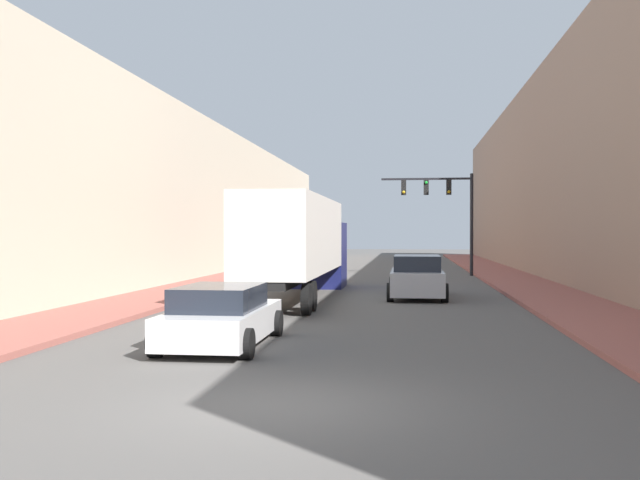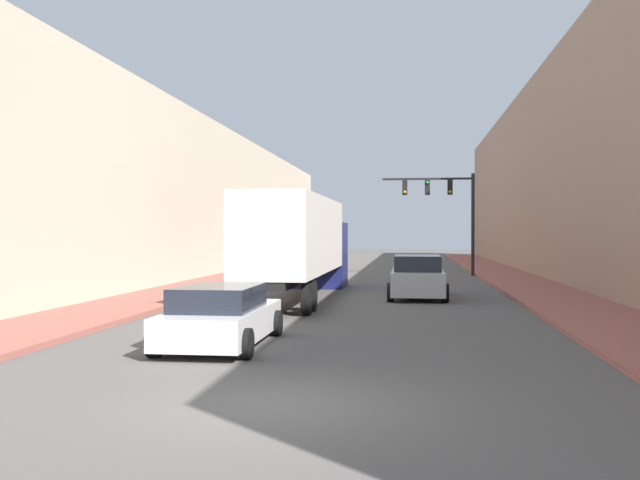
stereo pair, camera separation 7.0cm
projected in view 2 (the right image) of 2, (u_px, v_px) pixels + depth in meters
ground_plane at (268, 406)px, 10.52m from camera, size 200.00×200.00×0.00m
sidewalk_right at (510, 278)px, 39.34m from camera, size 3.23×80.00×0.15m
sidewalk_left at (243, 276)px, 41.23m from camera, size 3.23×80.00×0.15m
building_right at (597, 172)px, 38.70m from camera, size 6.00×80.00×11.72m
building_left at (166, 199)px, 41.77m from camera, size 6.00×80.00×9.07m
semi_truck at (301, 242)px, 28.00m from camera, size 2.46×14.15×3.86m
sedan_car at (221, 317)px, 16.13m from camera, size 2.15×4.62×1.38m
suv_car at (417, 277)px, 28.04m from camera, size 2.25×4.98×1.68m
traffic_signal_gantry at (448, 203)px, 42.47m from camera, size 5.46×0.35×6.09m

